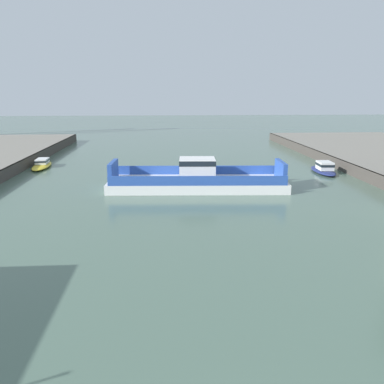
% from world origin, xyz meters
% --- Properties ---
extents(chain_ferry, '(21.27, 7.81, 3.65)m').
position_xyz_m(chain_ferry, '(1.30, 39.27, 1.10)').
color(chain_ferry, silver).
rests_on(chain_ferry, ground).
extents(moored_boat_mid_left, '(2.85, 8.44, 1.28)m').
position_xyz_m(moored_boat_mid_left, '(-21.37, 55.14, 0.47)').
color(moored_boat_mid_left, yellow).
rests_on(moored_boat_mid_left, ground).
extents(moored_boat_far_left, '(3.09, 7.77, 1.71)m').
position_xyz_m(moored_boat_far_left, '(20.16, 47.67, 0.64)').
color(moored_boat_far_left, navy).
rests_on(moored_boat_far_left, ground).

